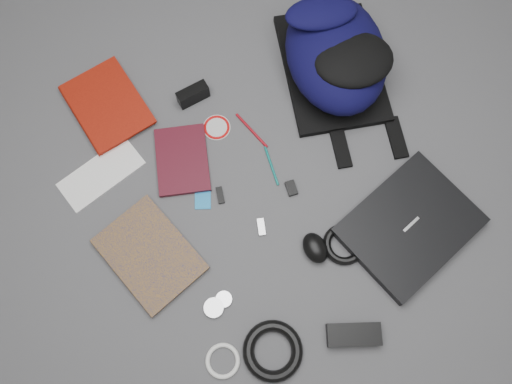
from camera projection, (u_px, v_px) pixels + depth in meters
name	position (u px, v px, depth m)	size (l,w,h in m)	color
ground	(256.00, 194.00, 1.49)	(4.00, 4.00, 0.00)	#4F4F51
backpack	(336.00, 53.00, 1.52)	(0.32, 0.47, 0.20)	black
laptop	(409.00, 226.00, 1.45)	(0.36, 0.28, 0.04)	black
textbook_red	(78.00, 122.00, 1.55)	(0.20, 0.27, 0.03)	maroon
comic_book	(120.00, 279.00, 1.41)	(0.21, 0.29, 0.02)	#C3810D
envelope	(101.00, 174.00, 1.51)	(0.25, 0.11, 0.00)	white
dvd_case	(182.00, 160.00, 1.52)	(0.15, 0.22, 0.02)	#3B0B14
compact_camera	(193.00, 95.00, 1.56)	(0.10, 0.04, 0.06)	black
sticker_disc	(217.00, 128.00, 1.55)	(0.09, 0.09, 0.00)	silver
pen_teal	(271.00, 166.00, 1.52)	(0.01, 0.01, 0.13)	#0C6E67
pen_red	(252.00, 130.00, 1.55)	(0.01, 0.01, 0.15)	maroon
id_badge	(203.00, 197.00, 1.49)	(0.05, 0.07, 0.00)	#1A83C9
usb_black	(220.00, 195.00, 1.49)	(0.02, 0.05, 0.01)	black
usb_silver	(261.00, 227.00, 1.46)	(0.02, 0.05, 0.01)	#ACACAF
key_fob	(291.00, 188.00, 1.49)	(0.03, 0.05, 0.01)	black
mouse	(315.00, 248.00, 1.42)	(0.07, 0.09, 0.05)	black
headphone_left	(224.00, 299.00, 1.40)	(0.05, 0.05, 0.01)	silver
headphone_right	(214.00, 308.00, 1.39)	(0.06, 0.06, 0.01)	#B8B9BB
cable_coil	(344.00, 244.00, 1.44)	(0.12, 0.12, 0.02)	black
power_brick	(354.00, 335.00, 1.36)	(0.15, 0.06, 0.04)	black
power_cord_coil	(273.00, 351.00, 1.35)	(0.16, 0.16, 0.03)	black
white_cable_coil	(223.00, 361.00, 1.35)	(0.09, 0.09, 0.01)	white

